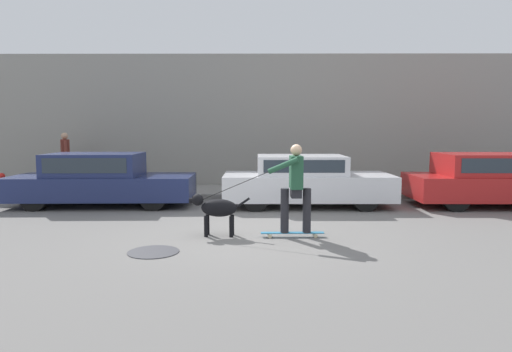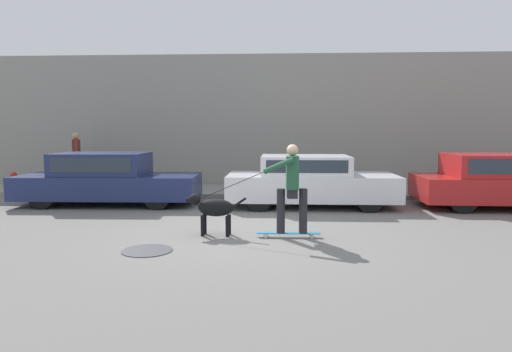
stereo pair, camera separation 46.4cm
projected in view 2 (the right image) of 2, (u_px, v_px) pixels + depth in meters
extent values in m
plane|color=slate|center=(253.00, 235.00, 8.22)|extent=(36.00, 36.00, 0.00)
cube|color=gray|center=(266.00, 122.00, 14.73)|extent=(32.00, 0.30, 4.29)
cube|color=gray|center=(264.00, 191.00, 13.62)|extent=(30.00, 2.32, 0.13)
cylinder|color=black|center=(170.00, 189.00, 12.26)|extent=(0.64, 0.22, 0.63)
cylinder|color=black|center=(157.00, 197.00, 10.82)|extent=(0.64, 0.22, 0.63)
cylinder|color=black|center=(68.00, 188.00, 12.34)|extent=(0.64, 0.22, 0.63)
cylinder|color=black|center=(42.00, 196.00, 10.90)|extent=(0.64, 0.22, 0.63)
cube|color=navy|center=(110.00, 186.00, 11.56)|extent=(4.52, 1.81, 0.57)
cube|color=navy|center=(102.00, 164.00, 11.51)|extent=(2.26, 1.58, 0.55)
cube|color=#28333D|center=(90.00, 165.00, 10.75)|extent=(1.95, 0.07, 0.35)
cylinder|color=black|center=(358.00, 190.00, 12.00)|extent=(0.63, 0.20, 0.63)
cylinder|color=black|center=(370.00, 199.00, 10.48)|extent=(0.63, 0.20, 0.63)
cylinder|color=black|center=(261.00, 189.00, 12.12)|extent=(0.63, 0.20, 0.63)
cylinder|color=black|center=(258.00, 198.00, 10.60)|extent=(0.63, 0.20, 0.63)
cube|color=silver|center=(311.00, 187.00, 11.28)|extent=(4.14, 1.80, 0.61)
cube|color=silver|center=(305.00, 165.00, 11.24)|extent=(2.15, 1.61, 0.46)
cube|color=#28333D|center=(307.00, 167.00, 10.44)|extent=(1.88, 0.02, 0.30)
cylinder|color=black|center=(440.00, 190.00, 11.90)|extent=(0.64, 0.21, 0.64)
cylinder|color=black|center=(463.00, 199.00, 10.36)|extent=(0.64, 0.21, 0.64)
cube|color=#B21E1E|center=(507.00, 188.00, 11.02)|extent=(4.26, 1.84, 0.59)
cube|color=#B21E1E|center=(501.00, 165.00, 10.98)|extent=(2.47, 1.64, 0.53)
cylinder|color=black|center=(203.00, 226.00, 8.13)|extent=(0.07, 0.07, 0.37)
cylinder|color=black|center=(205.00, 224.00, 8.30)|extent=(0.07, 0.07, 0.37)
cylinder|color=black|center=(227.00, 226.00, 8.08)|extent=(0.07, 0.07, 0.37)
cylinder|color=black|center=(229.00, 224.00, 8.26)|extent=(0.07, 0.07, 0.37)
ellipsoid|color=black|center=(216.00, 208.00, 8.16)|extent=(0.66, 0.35, 0.32)
sphere|color=black|center=(195.00, 199.00, 8.19)|extent=(0.21, 0.21, 0.21)
cylinder|color=black|center=(190.00, 200.00, 8.20)|extent=(0.12, 0.10, 0.09)
cylinder|color=black|center=(239.00, 203.00, 8.11)|extent=(0.26, 0.06, 0.20)
cylinder|color=beige|center=(266.00, 236.00, 7.98)|extent=(0.07, 0.03, 0.07)
cylinder|color=beige|center=(266.00, 234.00, 8.13)|extent=(0.07, 0.03, 0.07)
cylinder|color=beige|center=(312.00, 237.00, 7.96)|extent=(0.07, 0.03, 0.07)
cylinder|color=beige|center=(311.00, 235.00, 8.10)|extent=(0.07, 0.03, 0.07)
cube|color=teal|center=(289.00, 233.00, 8.04)|extent=(1.12, 0.15, 0.02)
cylinder|color=#232328|center=(281.00, 211.00, 8.00)|extent=(0.15, 0.15, 0.78)
cylinder|color=#232328|center=(303.00, 211.00, 7.99)|extent=(0.15, 0.15, 0.78)
cube|color=#232328|center=(292.00, 193.00, 7.96)|extent=(0.19, 0.33, 0.16)
cube|color=#235138|center=(292.00, 172.00, 7.93)|extent=(0.22, 0.42, 0.57)
sphere|color=tan|center=(292.00, 150.00, 7.89)|extent=(0.20, 0.20, 0.20)
cylinder|color=#235138|center=(292.00, 173.00, 8.18)|extent=(0.09, 0.09, 0.54)
cylinder|color=#235138|center=(279.00, 166.00, 7.73)|extent=(0.54, 0.20, 0.30)
cylinder|color=black|center=(229.00, 187.00, 8.00)|extent=(1.27, 0.28, 0.57)
cylinder|color=#3D4760|center=(77.00, 173.00, 14.05)|extent=(0.17, 0.17, 0.85)
cylinder|color=#3D4760|center=(77.00, 174.00, 13.88)|extent=(0.17, 0.17, 0.85)
cube|color=brown|center=(76.00, 149.00, 13.89)|extent=(0.41, 0.51, 0.62)
cylinder|color=brown|center=(76.00, 149.00, 14.14)|extent=(0.10, 0.10, 0.59)
cylinder|color=brown|center=(77.00, 149.00, 13.63)|extent=(0.10, 0.10, 0.59)
sphere|color=tan|center=(76.00, 136.00, 13.85)|extent=(0.20, 0.20, 0.20)
cube|color=#1E569E|center=(76.00, 162.00, 14.19)|extent=(0.21, 0.30, 0.25)
cylinder|color=#38383D|center=(147.00, 250.00, 7.15)|extent=(0.80, 0.80, 0.01)
cylinder|color=red|center=(14.00, 188.00, 12.57)|extent=(0.17, 0.17, 0.61)
sphere|color=red|center=(14.00, 175.00, 12.53)|extent=(0.18, 0.18, 0.18)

